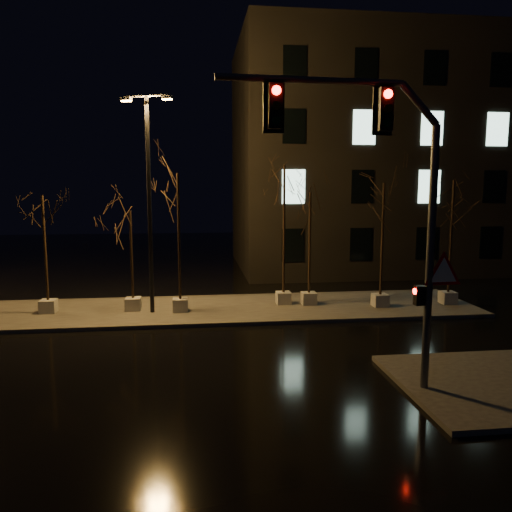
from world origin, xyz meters
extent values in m
plane|color=black|center=(0.00, 0.00, 0.00)|extent=(90.00, 90.00, 0.00)
cube|color=#3F3D38|center=(0.00, 6.00, 0.07)|extent=(22.00, 5.00, 0.15)
cube|color=black|center=(14.00, 18.00, 7.50)|extent=(25.00, 12.00, 15.00)
cube|color=#B3B1A7|center=(-7.80, 6.04, 0.43)|extent=(0.65, 0.65, 0.55)
cylinder|color=black|center=(-7.80, 6.04, 2.92)|extent=(0.11, 0.11, 4.44)
cube|color=#B3B1A7|center=(-4.25, 6.00, 0.43)|extent=(0.65, 0.65, 0.55)
cylinder|color=black|center=(-4.25, 6.00, 2.59)|extent=(0.11, 0.11, 3.77)
cube|color=#B3B1A7|center=(-2.20, 5.58, 0.43)|extent=(0.65, 0.65, 0.55)
cylinder|color=black|center=(-2.20, 5.58, 3.38)|extent=(0.11, 0.11, 5.35)
cube|color=#B3B1A7|center=(2.46, 6.40, 0.43)|extent=(0.65, 0.65, 0.55)
cylinder|color=black|center=(2.46, 6.40, 3.57)|extent=(0.11, 0.11, 5.74)
cube|color=#B3B1A7|center=(3.60, 6.18, 0.43)|extent=(0.65, 0.65, 0.55)
cylinder|color=black|center=(3.60, 6.18, 2.97)|extent=(0.11, 0.11, 4.53)
cube|color=#B3B1A7|center=(6.70, 5.40, 0.43)|extent=(0.65, 0.65, 0.55)
cylinder|color=black|center=(6.70, 5.40, 3.17)|extent=(0.11, 0.11, 4.94)
cube|color=#B3B1A7|center=(10.00, 5.54, 0.43)|extent=(0.65, 0.65, 0.55)
cylinder|color=black|center=(10.00, 5.54, 3.23)|extent=(0.11, 0.11, 5.07)
cylinder|color=#53565A|center=(4.50, -3.59, 3.58)|extent=(0.21, 0.21, 6.86)
cylinder|color=#53565A|center=(1.26, -3.73, 7.97)|extent=(4.57, 0.36, 0.16)
cube|color=black|center=(3.13, -3.65, 7.34)|extent=(0.35, 0.27, 1.03)
cube|color=black|center=(0.39, -3.77, 7.34)|extent=(0.35, 0.27, 1.03)
cube|color=black|center=(4.25, -3.60, 2.66)|extent=(0.26, 0.22, 0.51)
cone|color=red|center=(4.85, -3.63, 3.24)|extent=(1.19, 0.09, 1.19)
sphere|color=#FF0C07|center=(4.50, -3.59, 7.68)|extent=(0.21, 0.21, 0.21)
cylinder|color=black|center=(-3.39, 5.56, 4.64)|extent=(0.18, 0.18, 8.98)
cylinder|color=black|center=(-3.39, 5.56, 9.13)|extent=(1.89, 0.76, 0.09)
cube|color=orange|center=(-4.24, 5.87, 9.00)|extent=(0.51, 0.39, 0.18)
cube|color=orange|center=(-2.55, 5.26, 9.00)|extent=(0.51, 0.39, 0.18)
camera|label=1|loc=(-1.54, -15.70, 5.45)|focal=35.00mm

